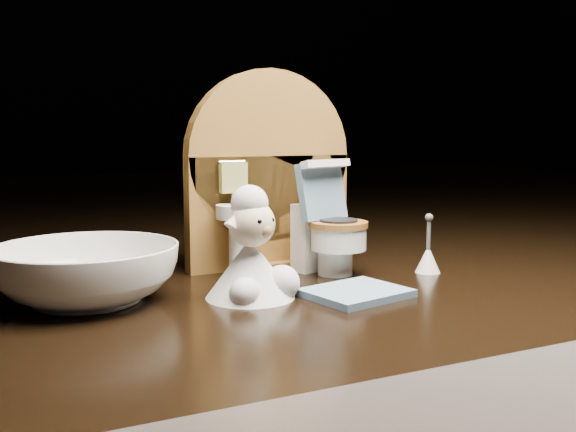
# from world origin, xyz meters

# --- Properties ---
(backdrop_panel) EXTENTS (0.13, 0.05, 0.15)m
(backdrop_panel) POSITION_xyz_m (-0.00, 0.06, 0.07)
(backdrop_panel) COLOR brown
(backdrop_panel) RESTS_ON ground
(toy_toilet) EXTENTS (0.05, 0.06, 0.08)m
(toy_toilet) POSITION_xyz_m (0.03, 0.02, 0.03)
(toy_toilet) COLOR white
(toy_toilet) RESTS_ON ground
(bath_mat) EXTENTS (0.07, 0.06, 0.00)m
(bath_mat) POSITION_xyz_m (0.01, -0.04, 0.00)
(bath_mat) COLOR slate
(bath_mat) RESTS_ON ground
(toilet_brush) EXTENTS (0.02, 0.02, 0.04)m
(toilet_brush) POSITION_xyz_m (0.10, -0.01, 0.01)
(toilet_brush) COLOR white
(toilet_brush) RESTS_ON ground
(plush_lamb) EXTENTS (0.06, 0.06, 0.07)m
(plush_lamb) POSITION_xyz_m (-0.05, -0.02, 0.03)
(plush_lamb) COLOR white
(plush_lamb) RESTS_ON ground
(ceramic_bowl) EXTENTS (0.13, 0.13, 0.04)m
(ceramic_bowl) POSITION_xyz_m (-0.14, 0.02, 0.02)
(ceramic_bowl) COLOR white
(ceramic_bowl) RESTS_ON ground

